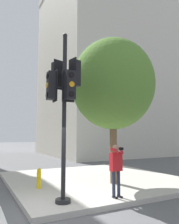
% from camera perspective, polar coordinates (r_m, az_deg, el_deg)
% --- Properties ---
extents(ground_plane, '(160.00, 160.00, 0.00)m').
position_cam_1_polar(ground_plane, '(6.89, -11.46, -25.04)').
color(ground_plane, '#5B5B5E').
extents(sidewalk_corner, '(8.00, 8.00, 0.18)m').
position_cam_1_polar(sidewalk_corner, '(11.34, 1.20, -17.20)').
color(sidewalk_corner, '#BCB7AD').
rests_on(sidewalk_corner, ground_plane).
extents(traffic_signal_pole, '(1.20, 1.20, 5.49)m').
position_cam_1_polar(traffic_signal_pole, '(7.18, -6.79, 4.58)').
color(traffic_signal_pole, black).
rests_on(traffic_signal_pole, sidewalk_corner).
extents(person_photographer, '(0.50, 0.53, 1.76)m').
position_cam_1_polar(person_photographer, '(7.72, 6.98, -13.63)').
color(person_photographer, black).
rests_on(person_photographer, sidewalk_corner).
extents(street_tree, '(3.81, 3.81, 6.54)m').
position_cam_1_polar(street_tree, '(10.19, 6.08, 7.22)').
color(street_tree, brown).
rests_on(street_tree, sidewalk_corner).
extents(fire_hydrant, '(0.17, 0.23, 0.78)m').
position_cam_1_polar(fire_hydrant, '(9.24, -13.07, -16.53)').
color(fire_hydrant, yellow).
rests_on(fire_hydrant, sidewalk_corner).
extents(building_right, '(15.54, 14.15, 22.44)m').
position_cam_1_polar(building_right, '(29.97, 4.74, 11.17)').
color(building_right, beige).
rests_on(building_right, ground_plane).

